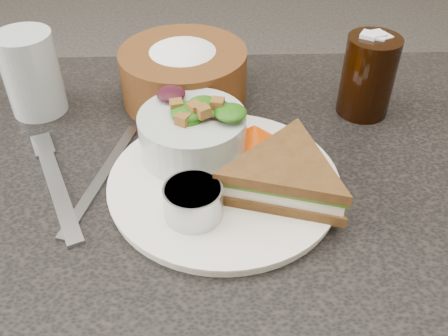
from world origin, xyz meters
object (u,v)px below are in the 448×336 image
Objects in this scene: bread_basket at (183,67)px; dressing_ramekin at (193,202)px; sandwich at (286,176)px; cola_glass at (369,73)px; water_glass at (32,74)px; salad_bowl at (192,127)px; dinner_plate at (224,183)px.

dressing_ramekin is at bearing -86.09° from bread_basket.
sandwich reaches higher than dressing_ramekin.
cola_glass is (0.25, 0.23, 0.03)m from dressing_ramekin.
sandwich is 1.45× the size of water_glass.
sandwich is 0.14m from salad_bowl.
dinner_plate is 0.08m from dressing_ramekin.
salad_bowl is 1.06× the size of cola_glass.
dressing_ramekin is 0.52× the size of cola_glass.
dinner_plate is 0.08m from salad_bowl.
sandwich is (0.07, -0.02, 0.03)m from dinner_plate.
dressing_ramekin is (-0.04, -0.06, 0.03)m from dinner_plate.
cola_glass is 1.07× the size of water_glass.
salad_bowl is 0.72× the size of bread_basket.
dinner_plate is at bearing -33.93° from water_glass.
cola_glass is at bearing 69.42° from sandwich.
cola_glass is at bearing -2.25° from water_glass.
bread_basket is (-0.06, 0.21, 0.05)m from dinner_plate.
cola_glass reaches higher than dinner_plate.
water_glass is (-0.49, 0.02, -0.00)m from cola_glass.
sandwich is at bearing -61.63° from bread_basket.
cola_glass is at bearing 37.70° from dinner_plate.
salad_bowl is 0.28m from cola_glass.
dressing_ramekin is 0.55× the size of water_glass.
cola_glass is (0.14, 0.19, 0.03)m from sandwich.
cola_glass is (0.21, 0.17, 0.06)m from dinner_plate.
dressing_ramekin is at bearing -145.01° from sandwich.
dinner_plate is 2.32× the size of water_glass.
salad_bowl is 1.13× the size of water_glass.
dressing_ramekin is at bearing -137.89° from cola_glass.
sandwich is at bearing -31.05° from water_glass.
sandwich is at bearing 18.76° from dressing_ramekin.
sandwich is at bearing -18.45° from dinner_plate.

